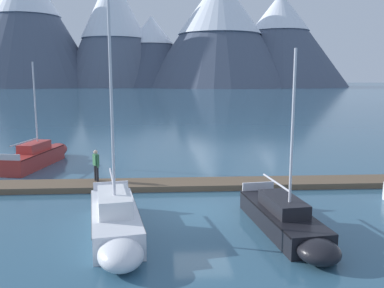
{
  "coord_description": "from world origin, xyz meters",
  "views": [
    {
      "loc": [
        -1.69,
        -17.1,
        5.87
      ],
      "look_at": [
        0.0,
        6.0,
        2.0
      ],
      "focal_mm": 38.08,
      "sensor_mm": 36.0,
      "label": 1
    }
  ],
  "objects_px": {
    "person_on_dock": "(96,163)",
    "sailboat_nearest_berth": "(39,155)",
    "sailboat_mid_dock_port": "(286,220)",
    "sailboat_second_berth": "(116,221)"
  },
  "relations": [
    {
      "from": "sailboat_second_berth",
      "to": "person_on_dock",
      "type": "distance_m",
      "value": 7.45
    },
    {
      "from": "sailboat_second_berth",
      "to": "person_on_dock",
      "type": "xyz_separation_m",
      "value": [
        -1.81,
        7.2,
        0.64
      ]
    },
    {
      "from": "sailboat_second_berth",
      "to": "sailboat_mid_dock_port",
      "type": "relative_size",
      "value": 1.31
    },
    {
      "from": "sailboat_mid_dock_port",
      "to": "person_on_dock",
      "type": "relative_size",
      "value": 4.04
    },
    {
      "from": "sailboat_nearest_berth",
      "to": "person_on_dock",
      "type": "bearing_deg",
      "value": -50.91
    },
    {
      "from": "person_on_dock",
      "to": "sailboat_nearest_berth",
      "type": "bearing_deg",
      "value": 129.09
    },
    {
      "from": "sailboat_nearest_berth",
      "to": "sailboat_mid_dock_port",
      "type": "height_order",
      "value": "sailboat_mid_dock_port"
    },
    {
      "from": "sailboat_second_berth",
      "to": "person_on_dock",
      "type": "relative_size",
      "value": 5.29
    },
    {
      "from": "sailboat_mid_dock_port",
      "to": "person_on_dock",
      "type": "distance_m",
      "value": 10.95
    },
    {
      "from": "sailboat_second_berth",
      "to": "person_on_dock",
      "type": "bearing_deg",
      "value": 104.14
    }
  ]
}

